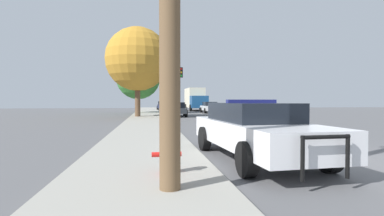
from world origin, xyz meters
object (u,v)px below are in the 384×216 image
object	(u,v)px
police_car	(254,129)
box_truck	(195,99)
car_background_oncoming	(210,107)
tree_sidewalk_mid	(137,59)
car_background_distant	(163,105)
tree_sidewalk_far	(138,77)
fire_hydrant	(167,152)
traffic_light	(158,80)
car_background_midblock	(176,109)

from	to	relation	value
police_car	box_truck	bearing A→B (deg)	-100.41
car_background_oncoming	tree_sidewalk_mid	bearing A→B (deg)	48.47
police_car	car_background_distant	bearing A→B (deg)	-93.21
car_background_oncoming	tree_sidewalk_far	world-z (taller)	tree_sidewalk_far
fire_hydrant	tree_sidewalk_mid	bearing A→B (deg)	93.56
box_truck	police_car	bearing A→B (deg)	82.86
traffic_light	box_truck	size ratio (longest dim) A/B	0.57
box_truck	tree_sidewalk_far	distance (m)	12.73
police_car	car_background_distant	size ratio (longest dim) A/B	1.28
car_background_oncoming	car_background_distant	world-z (taller)	car_background_distant
fire_hydrant	car_background_oncoming	world-z (taller)	car_background_oncoming
fire_hydrant	traffic_light	distance (m)	21.48
car_background_oncoming	box_truck	world-z (taller)	box_truck
box_truck	tree_sidewalk_mid	xyz separation A→B (m)	(-7.93, -18.28, 3.30)
car_background_distant	tree_sidewalk_mid	distance (m)	21.65
car_background_distant	fire_hydrant	bearing A→B (deg)	-89.70
police_car	traffic_light	size ratio (longest dim) A/B	1.22
fire_hydrant	police_car	bearing A→B (deg)	36.32
tree_sidewalk_mid	police_car	bearing A→B (deg)	-79.19
car_background_midblock	car_background_distant	xyz separation A→B (m)	(-0.36, 19.17, 0.04)
police_car	box_truck	world-z (taller)	box_truck
car_background_oncoming	box_truck	distance (m)	8.91
tree_sidewalk_far	car_background_midblock	bearing A→B (deg)	-61.68
traffic_light	car_background_distant	world-z (taller)	traffic_light
tree_sidewalk_mid	car_background_midblock	bearing A→B (deg)	26.74
car_background_distant	box_truck	size ratio (longest dim) A/B	0.54
car_background_oncoming	car_background_distant	bearing A→B (deg)	-65.86
car_background_oncoming	tree_sidewalk_mid	xyz separation A→B (m)	(-8.35, -9.45, 4.39)
car_background_oncoming	police_car	bearing A→B (deg)	80.59
fire_hydrant	tree_sidewalk_mid	world-z (taller)	tree_sidewalk_mid
car_background_oncoming	tree_sidewalk_far	bearing A→B (deg)	4.13
car_background_midblock	tree_sidewalk_far	size ratio (longest dim) A/B	0.62
tree_sidewalk_far	tree_sidewalk_mid	xyz separation A→B (m)	(0.24, -8.82, 0.89)
tree_sidewalk_far	tree_sidewalk_mid	distance (m)	8.87
traffic_light	tree_sidewalk_far	size ratio (longest dim) A/B	0.68
traffic_light	car_background_midblock	distance (m)	3.46
fire_hydrant	traffic_light	world-z (taller)	traffic_light
police_car	tree_sidewalk_mid	distance (m)	19.92
fire_hydrant	box_truck	world-z (taller)	box_truck
tree_sidewalk_mid	car_background_oncoming	bearing A→B (deg)	48.51
police_car	car_background_distant	world-z (taller)	police_car
car_background_midblock	tree_sidewalk_mid	distance (m)	5.92
traffic_light	tree_sidewalk_far	distance (m)	8.65
box_truck	car_background_oncoming	bearing A→B (deg)	92.16
car_background_distant	box_truck	xyz separation A→B (m)	(4.74, -2.68, 1.05)
traffic_light	tree_sidewalk_mid	bearing A→B (deg)	-165.77
car_background_distant	box_truck	world-z (taller)	box_truck
car_background_midblock	car_background_oncoming	distance (m)	9.04
car_background_oncoming	tree_sidewalk_mid	size ratio (longest dim) A/B	0.57
fire_hydrant	tree_sidewalk_far	world-z (taller)	tree_sidewalk_far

